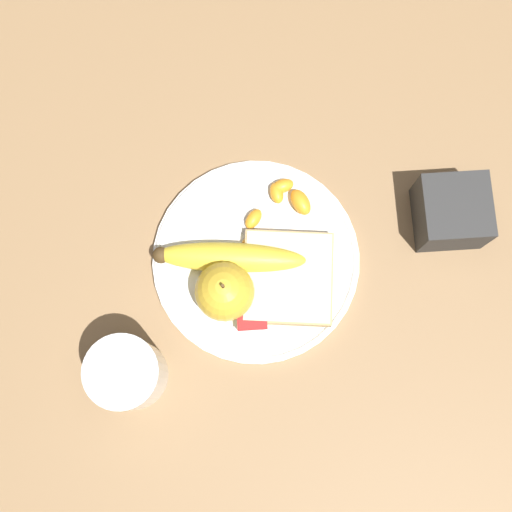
# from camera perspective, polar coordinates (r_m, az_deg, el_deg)

# --- Properties ---
(ground_plane) EXTENTS (3.00, 3.00, 0.00)m
(ground_plane) POSITION_cam_1_polar(r_m,az_deg,el_deg) (0.87, 0.00, -0.42)
(ground_plane) COLOR olive
(plate) EXTENTS (0.25, 0.25, 0.01)m
(plate) POSITION_cam_1_polar(r_m,az_deg,el_deg) (0.86, 0.00, -0.32)
(plate) COLOR white
(plate) RESTS_ON ground_plane
(juice_glass) EXTENTS (0.08, 0.08, 0.09)m
(juice_glass) POSITION_cam_1_polar(r_m,az_deg,el_deg) (0.83, -10.24, -9.23)
(juice_glass) COLOR silver
(juice_glass) RESTS_ON ground_plane
(apple) EXTENTS (0.07, 0.07, 0.08)m
(apple) POSITION_cam_1_polar(r_m,az_deg,el_deg) (0.82, -2.53, -2.86)
(apple) COLOR gold
(apple) RESTS_ON plate
(banana) EXTENTS (0.06, 0.18, 0.04)m
(banana) POSITION_cam_1_polar(r_m,az_deg,el_deg) (0.84, -2.14, -0.18)
(banana) COLOR yellow
(banana) RESTS_ON plate
(bread_slice) EXTENTS (0.12, 0.12, 0.02)m
(bread_slice) POSITION_cam_1_polar(r_m,az_deg,el_deg) (0.84, 2.56, -1.78)
(bread_slice) COLOR tan
(bread_slice) RESTS_ON plate
(fork) EXTENTS (0.15, 0.14, 0.00)m
(fork) POSITION_cam_1_polar(r_m,az_deg,el_deg) (0.86, 0.90, 0.47)
(fork) COLOR silver
(fork) RESTS_ON plate
(jam_packet) EXTENTS (0.04, 0.03, 0.02)m
(jam_packet) POSITION_cam_1_polar(r_m,az_deg,el_deg) (0.84, -0.35, -4.58)
(jam_packet) COLOR white
(jam_packet) RESTS_ON plate
(orange_segment_0) EXTENTS (0.02, 0.03, 0.02)m
(orange_segment_0) POSITION_cam_1_polar(r_m,az_deg,el_deg) (0.87, 2.12, 5.61)
(orange_segment_0) COLOR orange
(orange_segment_0) RESTS_ON plate
(orange_segment_1) EXTENTS (0.02, 0.03, 0.02)m
(orange_segment_1) POSITION_cam_1_polar(r_m,az_deg,el_deg) (0.85, 0.20, 1.07)
(orange_segment_1) COLOR orange
(orange_segment_1) RESTS_ON plate
(orange_segment_2) EXTENTS (0.04, 0.03, 0.02)m
(orange_segment_2) POSITION_cam_1_polar(r_m,az_deg,el_deg) (0.87, 3.58, 4.32)
(orange_segment_2) COLOR orange
(orange_segment_2) RESTS_ON plate
(orange_segment_3) EXTENTS (0.03, 0.02, 0.01)m
(orange_segment_3) POSITION_cam_1_polar(r_m,az_deg,el_deg) (0.87, 1.65, 5.05)
(orange_segment_3) COLOR orange
(orange_segment_3) RESTS_ON plate
(orange_segment_4) EXTENTS (0.03, 0.03, 0.02)m
(orange_segment_4) POSITION_cam_1_polar(r_m,az_deg,el_deg) (0.86, -0.27, 2.99)
(orange_segment_4) COLOR orange
(orange_segment_4) RESTS_ON plate
(condiment_caddy) EXTENTS (0.08, 0.08, 0.07)m
(condiment_caddy) POSITION_cam_1_polar(r_m,az_deg,el_deg) (0.88, 15.37, 3.39)
(condiment_caddy) COLOR #2D2D2D
(condiment_caddy) RESTS_ON ground_plane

